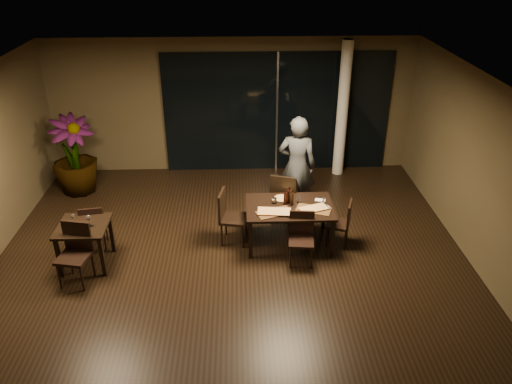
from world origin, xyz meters
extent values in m
plane|color=black|center=(0.00, 0.00, 0.00)|extent=(8.00, 8.00, 0.00)
cube|color=#453B25|center=(0.00, 4.05, 1.50)|extent=(8.00, 0.10, 3.00)
cube|color=#453B25|center=(4.05, 0.00, 1.50)|extent=(0.10, 8.00, 3.00)
cube|color=silver|center=(0.00, 0.00, 3.02)|extent=(8.00, 8.00, 0.04)
cube|color=black|center=(1.00, 3.96, 1.35)|extent=(5.00, 0.06, 2.70)
cylinder|color=silver|center=(2.40, 3.65, 1.50)|extent=(0.24, 0.24, 3.00)
cube|color=black|center=(1.00, 0.80, 0.73)|extent=(1.50, 1.00, 0.04)
cube|color=black|center=(0.31, 0.36, 0.35)|extent=(0.06, 0.06, 0.71)
cube|color=black|center=(1.69, 0.36, 0.35)|extent=(0.06, 0.06, 0.71)
cube|color=black|center=(0.31, 1.24, 0.35)|extent=(0.06, 0.06, 0.71)
cube|color=black|center=(1.69, 1.24, 0.35)|extent=(0.06, 0.06, 0.71)
cube|color=black|center=(-2.40, 0.30, 0.73)|extent=(0.80, 0.80, 0.04)
cube|color=black|center=(-2.74, -0.04, 0.35)|extent=(0.06, 0.06, 0.71)
cube|color=black|center=(-2.06, -0.04, 0.35)|extent=(0.06, 0.06, 0.71)
cube|color=black|center=(-2.74, 0.64, 0.35)|extent=(0.06, 0.06, 0.71)
cube|color=black|center=(-2.06, 0.64, 0.35)|extent=(0.06, 0.06, 0.71)
cube|color=black|center=(1.00, 1.56, 0.50)|extent=(0.61, 0.61, 0.06)
cylinder|color=black|center=(1.25, 1.68, 0.25)|extent=(0.04, 0.04, 0.50)
cylinder|color=black|center=(0.87, 1.81, 0.25)|extent=(0.04, 0.04, 0.50)
cylinder|color=black|center=(1.12, 1.30, 0.25)|extent=(0.04, 0.04, 0.50)
cylinder|color=black|center=(0.75, 1.43, 0.25)|extent=(0.04, 0.04, 0.50)
cube|color=black|center=(0.93, 1.35, 0.77)|extent=(0.47, 0.20, 0.55)
cube|color=black|center=(1.14, 0.20, 0.42)|extent=(0.45, 0.45, 0.05)
cylinder|color=black|center=(0.96, 0.05, 0.21)|extent=(0.03, 0.03, 0.42)
cylinder|color=black|center=(1.29, 0.02, 0.21)|extent=(0.03, 0.03, 0.42)
cylinder|color=black|center=(0.99, 0.38, 0.21)|extent=(0.03, 0.03, 0.42)
cylinder|color=black|center=(1.33, 0.35, 0.21)|extent=(0.03, 0.03, 0.42)
cube|color=black|center=(1.16, 0.39, 0.65)|extent=(0.41, 0.08, 0.47)
cube|color=black|center=(0.03, 0.89, 0.46)|extent=(0.53, 0.53, 0.05)
cylinder|color=black|center=(0.18, 0.67, 0.23)|extent=(0.04, 0.04, 0.46)
cylinder|color=black|center=(0.25, 1.04, 0.23)|extent=(0.04, 0.04, 0.46)
cylinder|color=black|center=(-0.19, 0.74, 0.23)|extent=(0.04, 0.04, 0.46)
cylinder|color=black|center=(-0.12, 1.11, 0.23)|extent=(0.04, 0.04, 0.46)
cube|color=black|center=(-0.17, 0.93, 0.72)|extent=(0.13, 0.45, 0.52)
cube|color=black|center=(1.85, 0.75, 0.40)|extent=(0.50, 0.50, 0.04)
cylinder|color=black|center=(1.75, 0.95, 0.20)|extent=(0.03, 0.03, 0.40)
cylinder|color=black|center=(1.65, 0.64, 0.20)|extent=(0.03, 0.03, 0.40)
cylinder|color=black|center=(2.05, 0.85, 0.20)|extent=(0.03, 0.03, 0.40)
cylinder|color=black|center=(1.96, 0.54, 0.20)|extent=(0.03, 0.03, 0.40)
cube|color=black|center=(2.02, 0.69, 0.63)|extent=(0.15, 0.39, 0.45)
cube|color=black|center=(-2.39, 0.82, 0.41)|extent=(0.45, 0.45, 0.05)
cylinder|color=black|center=(-2.25, 1.01, 0.20)|extent=(0.03, 0.03, 0.41)
cylinder|color=black|center=(-2.57, 0.96, 0.20)|extent=(0.03, 0.03, 0.41)
cylinder|color=black|center=(-2.20, 0.69, 0.20)|extent=(0.03, 0.03, 0.41)
cylinder|color=black|center=(-2.53, 0.64, 0.20)|extent=(0.03, 0.03, 0.41)
cube|color=black|center=(-2.36, 0.64, 0.63)|extent=(0.40, 0.09, 0.45)
cube|color=black|center=(-2.44, -0.20, 0.47)|extent=(0.54, 0.54, 0.05)
cylinder|color=black|center=(-2.67, -0.35, 0.24)|extent=(0.04, 0.04, 0.47)
cylinder|color=black|center=(-2.30, -0.42, 0.24)|extent=(0.04, 0.04, 0.47)
cylinder|color=black|center=(-2.59, 0.02, 0.24)|extent=(0.04, 0.04, 0.47)
cylinder|color=black|center=(-2.22, -0.05, 0.24)|extent=(0.04, 0.04, 0.47)
cube|color=black|center=(-2.40, 0.01, 0.73)|extent=(0.46, 0.13, 0.52)
imported|color=#323537|center=(1.24, 1.93, 0.99)|extent=(0.75, 0.58, 1.97)
imported|color=#1A4617|center=(-3.27, 2.95, 0.83)|extent=(1.27, 1.27, 1.65)
cube|color=#452A16|center=(0.72, 0.57, 0.76)|extent=(0.65, 0.48, 0.01)
cube|color=#4E3319|center=(1.39, 0.65, 0.76)|extent=(0.64, 0.47, 0.01)
cylinder|color=#B03113|center=(0.89, 1.06, 0.76)|extent=(0.27, 0.27, 0.01)
cylinder|color=white|center=(0.74, 0.92, 0.80)|extent=(0.08, 0.08, 0.10)
cylinder|color=white|center=(1.17, 0.91, 0.80)|extent=(0.08, 0.08, 0.09)
cube|color=silver|center=(1.59, 0.71, 0.76)|extent=(0.20, 0.15, 0.01)
cube|color=white|center=(1.55, 0.98, 0.76)|extent=(0.20, 0.15, 0.01)
cube|color=silver|center=(-2.38, 0.07, 0.76)|extent=(0.19, 0.14, 0.01)
camera|label=1|loc=(0.14, -6.65, 4.97)|focal=35.00mm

